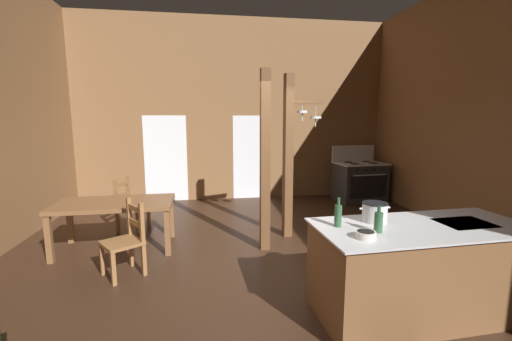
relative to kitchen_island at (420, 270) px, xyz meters
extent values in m
cube|color=#382316|center=(-1.41, 1.01, -0.51)|extent=(8.20, 9.27, 0.10)
cube|color=brown|center=(-1.41, 5.32, 1.71)|extent=(8.20, 0.14, 4.34)
cube|color=white|center=(-3.07, 5.24, 0.56)|extent=(1.00, 0.01, 2.05)
cube|color=white|center=(-1.04, 5.24, 0.56)|extent=(0.84, 0.01, 2.05)
cube|color=brown|center=(0.00, 0.00, -0.01)|extent=(2.14, 0.99, 0.91)
cube|color=silver|center=(0.00, 0.00, 0.45)|extent=(2.20, 1.06, 0.02)
cube|color=black|center=(0.47, 0.02, 0.46)|extent=(0.54, 0.42, 0.00)
cube|color=black|center=(-0.02, 0.43, -0.41)|extent=(1.99, 0.13, 0.10)
cube|color=#2C2C2C|center=(1.54, 4.54, -0.01)|extent=(1.16, 0.86, 0.90)
cube|color=black|center=(1.57, 4.15, -0.04)|extent=(0.93, 0.09, 0.52)
cylinder|color=silver|center=(1.57, 4.13, 0.24)|extent=(0.82, 0.10, 0.02)
cube|color=silver|center=(1.54, 4.54, 0.45)|extent=(1.21, 0.90, 0.03)
cube|color=silver|center=(1.50, 4.90, 0.66)|extent=(1.14, 0.14, 0.40)
cylinder|color=black|center=(1.80, 4.41, 0.47)|extent=(0.22, 0.22, 0.01)
cylinder|color=black|center=(1.30, 4.36, 0.47)|extent=(0.22, 0.22, 0.01)
cylinder|color=black|center=(1.77, 4.71, 0.47)|extent=(0.22, 0.22, 0.01)
cylinder|color=black|center=(1.28, 4.67, 0.47)|extent=(0.22, 0.22, 0.01)
cylinder|color=black|center=(1.90, 4.17, 0.36)|extent=(0.05, 0.03, 0.04)
cylinder|color=black|center=(1.68, 4.15, 0.36)|extent=(0.05, 0.03, 0.04)
cylinder|color=black|center=(1.46, 4.13, 0.36)|extent=(0.05, 0.03, 0.04)
cylinder|color=black|center=(1.25, 4.11, 0.36)|extent=(0.05, 0.03, 0.04)
cube|color=brown|center=(-0.79, 2.42, 0.88)|extent=(0.16, 0.16, 2.69)
cube|color=brown|center=(-0.52, 2.45, 1.78)|extent=(0.67, 0.16, 0.06)
cylinder|color=silver|center=(-0.55, 2.45, 1.71)|extent=(0.01, 0.01, 0.14)
cylinder|color=silver|center=(-0.55, 2.45, 1.62)|extent=(0.18, 0.18, 0.04)
cylinder|color=silver|center=(-0.55, 2.45, 1.54)|extent=(0.02, 0.02, 0.14)
cylinder|color=silver|center=(-0.31, 2.48, 1.67)|extent=(0.01, 0.01, 0.23)
cylinder|color=silver|center=(-0.31, 2.48, 1.53)|extent=(0.21, 0.21, 0.04)
cylinder|color=silver|center=(-0.31, 2.48, 1.45)|extent=(0.02, 0.02, 0.14)
cube|color=brown|center=(-1.26, 1.91, 0.88)|extent=(0.14, 0.14, 2.69)
cube|color=brown|center=(-3.50, 2.25, 0.25)|extent=(1.72, 0.94, 0.06)
cube|color=brown|center=(-4.30, 2.62, -0.12)|extent=(0.08, 0.08, 0.68)
cube|color=brown|center=(-2.72, 2.66, -0.12)|extent=(0.08, 0.08, 0.68)
cube|color=brown|center=(-4.28, 1.84, -0.12)|extent=(0.08, 0.08, 0.68)
cube|color=brown|center=(-2.70, 1.88, -0.12)|extent=(0.08, 0.08, 0.68)
cube|color=olive|center=(-3.42, 3.07, -0.03)|extent=(0.56, 0.56, 0.04)
cube|color=olive|center=(-3.18, 3.19, -0.26)|extent=(0.06, 0.06, 0.41)
cube|color=olive|center=(-3.30, 2.83, -0.26)|extent=(0.06, 0.06, 0.41)
cube|color=olive|center=(-3.54, 3.31, 0.01)|extent=(0.06, 0.06, 0.95)
cube|color=olive|center=(-3.66, 2.95, 0.01)|extent=(0.06, 0.06, 0.95)
cube|color=olive|center=(-3.60, 3.13, 0.38)|extent=(0.15, 0.37, 0.07)
cube|color=olive|center=(-3.60, 3.13, 0.19)|extent=(0.15, 0.37, 0.07)
cube|color=olive|center=(-3.20, 1.32, -0.03)|extent=(0.61, 0.61, 0.04)
cube|color=olive|center=(-3.25, 1.05, -0.26)|extent=(0.07, 0.07, 0.41)
cube|color=olive|center=(-3.46, 1.37, -0.26)|extent=(0.07, 0.07, 0.41)
cube|color=olive|center=(-2.93, 1.27, 0.01)|extent=(0.07, 0.07, 0.95)
cube|color=olive|center=(-3.15, 1.58, 0.01)|extent=(0.07, 0.07, 0.95)
cube|color=olive|center=(-3.04, 1.42, 0.38)|extent=(0.24, 0.33, 0.07)
cube|color=olive|center=(-3.04, 1.42, 0.19)|extent=(0.24, 0.33, 0.07)
cylinder|color=silver|center=(-0.42, 0.20, 0.56)|extent=(0.25, 0.25, 0.19)
cylinder|color=black|center=(-0.42, 0.20, 0.66)|extent=(0.26, 0.26, 0.01)
cylinder|color=silver|center=(-0.56, 0.20, 0.61)|extent=(0.05, 0.02, 0.02)
cylinder|color=silver|center=(-0.28, 0.20, 0.61)|extent=(0.05, 0.02, 0.02)
cylinder|color=silver|center=(-0.74, -0.25, 0.50)|extent=(0.18, 0.18, 0.06)
cylinder|color=black|center=(-0.74, -0.25, 0.53)|extent=(0.15, 0.15, 0.00)
cylinder|color=#2D5638|center=(-0.86, 0.10, 0.57)|extent=(0.07, 0.07, 0.22)
cylinder|color=#2D5638|center=(-0.86, 0.10, 0.72)|extent=(0.03, 0.03, 0.08)
cylinder|color=#2D5638|center=(-0.55, -0.11, 0.56)|extent=(0.08, 0.08, 0.19)
cylinder|color=#2D5638|center=(-0.55, -0.11, 0.68)|extent=(0.03, 0.03, 0.07)
camera|label=1|loc=(-2.13, -2.89, 1.51)|focal=23.35mm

